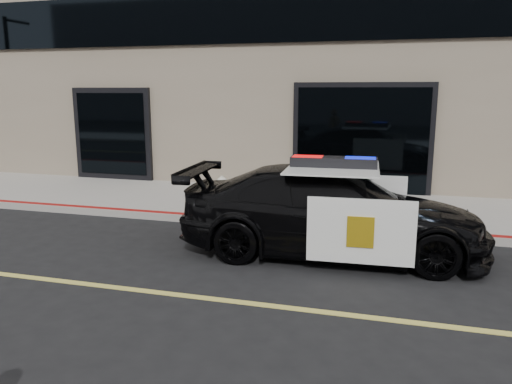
# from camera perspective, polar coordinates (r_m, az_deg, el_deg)

# --- Properties ---
(ground) EXTENTS (120.00, 120.00, 0.00)m
(ground) POSITION_cam_1_polar(r_m,az_deg,el_deg) (6.35, 16.26, -14.02)
(ground) COLOR black
(ground) RESTS_ON ground
(sidewalk_n) EXTENTS (60.00, 3.50, 0.15)m
(sidewalk_n) POSITION_cam_1_polar(r_m,az_deg,el_deg) (11.30, 16.14, -2.25)
(sidewalk_n) COLOR gray
(sidewalk_n) RESTS_ON ground
(police_car) EXTENTS (2.57, 5.19, 1.63)m
(police_car) POSITION_cam_1_polar(r_m,az_deg,el_deg) (8.34, 8.71, -2.14)
(police_car) COLOR black
(police_car) RESTS_ON ground
(fire_hydrant) EXTENTS (0.34, 0.47, 0.75)m
(fire_hydrant) POSITION_cam_1_polar(r_m,az_deg,el_deg) (10.65, -3.91, -0.29)
(fire_hydrant) COLOR beige
(fire_hydrant) RESTS_ON sidewalk_n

